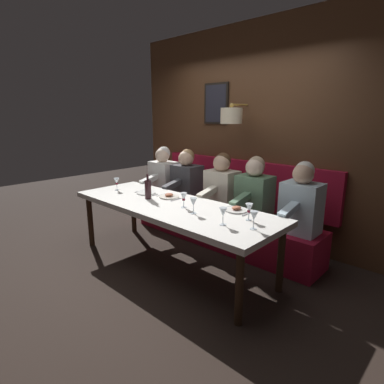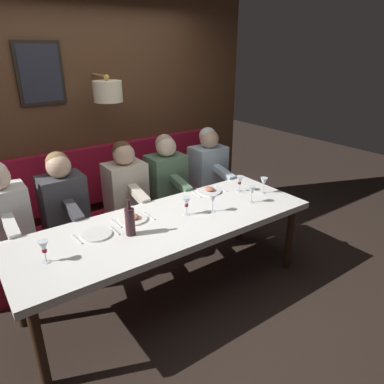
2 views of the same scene
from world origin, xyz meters
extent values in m
plane|color=black|center=(0.00, 0.00, 0.00)|extent=(12.00, 12.00, 0.00)
cube|color=silver|center=(0.00, 0.00, 0.71)|extent=(0.90, 2.59, 0.06)
cylinder|color=#301E12|center=(-0.35, -1.19, 0.34)|extent=(0.07, 0.07, 0.68)
cylinder|color=#301E12|center=(-0.35, 1.19, 0.34)|extent=(0.07, 0.07, 0.68)
cylinder|color=#301E12|center=(0.35, -1.19, 0.34)|extent=(0.07, 0.07, 0.68)
cylinder|color=#301E12|center=(0.35, 1.19, 0.34)|extent=(0.07, 0.07, 0.68)
cube|color=maroon|center=(0.89, 0.00, 0.23)|extent=(0.52, 2.79, 0.45)
cube|color=#51331E|center=(1.48, 0.00, 1.45)|extent=(0.10, 3.99, 2.90)
cube|color=maroon|center=(1.39, 0.00, 0.77)|extent=(0.10, 2.79, 0.64)
cube|color=black|center=(1.42, 0.51, 1.87)|extent=(0.04, 0.43, 0.58)
cube|color=#23232D|center=(1.40, 0.51, 1.87)|extent=(0.01, 0.37, 0.52)
cylinder|color=#B78E3D|center=(1.25, -0.01, 1.84)|extent=(0.35, 0.02, 0.02)
cylinder|color=beige|center=(1.08, -0.01, 1.70)|extent=(0.28, 0.28, 0.20)
sphere|color=#B78E3D|center=(1.08, -0.01, 1.83)|extent=(0.06, 0.06, 0.06)
cube|color=silver|center=(0.89, -1.12, 0.73)|extent=(0.30, 0.40, 0.56)
sphere|color=#D1A889|center=(0.87, -1.12, 1.11)|extent=(0.22, 0.22, 0.22)
sphere|color=silver|center=(0.90, -1.12, 1.14)|extent=(0.20, 0.20, 0.20)
cube|color=silver|center=(0.60, -1.12, 0.77)|extent=(0.33, 0.09, 0.14)
cube|color=#567A5B|center=(0.89, -0.53, 0.73)|extent=(0.30, 0.40, 0.56)
sphere|color=beige|center=(0.87, -0.53, 1.11)|extent=(0.22, 0.22, 0.22)
sphere|color=tan|center=(0.90, -0.53, 1.14)|extent=(0.20, 0.20, 0.20)
cube|color=#567A5B|center=(0.60, -0.53, 0.77)|extent=(0.33, 0.09, 0.14)
cube|color=beige|center=(0.89, -0.04, 0.73)|extent=(0.30, 0.40, 0.56)
sphere|color=#D1A889|center=(0.87, -0.04, 1.11)|extent=(0.22, 0.22, 0.22)
sphere|color=#4C331E|center=(0.90, -0.04, 1.14)|extent=(0.20, 0.20, 0.20)
cube|color=beige|center=(0.60, -0.04, 0.77)|extent=(0.33, 0.09, 0.14)
cube|color=#3D3D42|center=(0.89, 0.61, 0.73)|extent=(0.30, 0.40, 0.56)
sphere|color=#D1A889|center=(0.87, 0.61, 1.11)|extent=(0.22, 0.22, 0.22)
sphere|color=#937047|center=(0.90, 0.61, 1.14)|extent=(0.20, 0.20, 0.20)
cube|color=#3D3D42|center=(0.60, 0.61, 0.77)|extent=(0.33, 0.09, 0.14)
cube|color=white|center=(0.89, 1.11, 0.73)|extent=(0.30, 0.40, 0.56)
sphere|color=beige|center=(0.87, 1.11, 1.11)|extent=(0.22, 0.22, 0.22)
sphere|color=silver|center=(0.90, 1.11, 1.14)|extent=(0.20, 0.20, 0.20)
cube|color=white|center=(0.60, 1.11, 0.77)|extent=(0.33, 0.09, 0.14)
cylinder|color=silver|center=(0.19, 0.23, 0.75)|extent=(0.24, 0.24, 0.01)
ellipsoid|color=#B76647|center=(0.19, 0.23, 0.77)|extent=(0.11, 0.09, 0.04)
cube|color=silver|center=(0.17, 0.08, 0.74)|extent=(0.17, 0.02, 0.01)
cube|color=silver|center=(0.21, 0.37, 0.74)|extent=(0.18, 0.02, 0.01)
cylinder|color=silver|center=(0.12, 0.58, 0.75)|extent=(0.24, 0.24, 0.01)
cube|color=silver|center=(0.10, 0.44, 0.74)|extent=(0.17, 0.01, 0.01)
cube|color=silver|center=(0.14, 0.73, 0.74)|extent=(0.18, 0.03, 0.01)
cylinder|color=silver|center=(0.30, -0.68, 0.75)|extent=(0.24, 0.24, 0.01)
ellipsoid|color=#B76647|center=(0.30, -0.68, 0.77)|extent=(0.11, 0.09, 0.04)
cube|color=silver|center=(0.28, -0.83, 0.74)|extent=(0.17, 0.02, 0.01)
cube|color=silver|center=(0.32, -0.54, 0.74)|extent=(0.18, 0.04, 0.01)
cylinder|color=silver|center=(-0.03, -1.10, 0.74)|extent=(0.06, 0.06, 0.00)
cylinder|color=silver|center=(-0.03, -1.10, 0.78)|extent=(0.01, 0.01, 0.07)
cone|color=silver|center=(-0.03, -1.10, 0.86)|extent=(0.07, 0.07, 0.08)
cylinder|color=silver|center=(-0.07, -0.42, 0.74)|extent=(0.06, 0.06, 0.00)
cylinder|color=silver|center=(-0.07, -0.42, 0.78)|extent=(0.01, 0.01, 0.07)
cone|color=silver|center=(-0.07, -0.42, 0.86)|extent=(0.07, 0.07, 0.08)
cylinder|color=silver|center=(-0.13, -0.84, 0.74)|extent=(0.06, 0.06, 0.00)
cylinder|color=silver|center=(-0.13, -0.84, 0.78)|extent=(0.01, 0.01, 0.07)
cone|color=silver|center=(-0.13, -0.84, 0.86)|extent=(0.07, 0.07, 0.08)
cylinder|color=silver|center=(0.14, -0.94, 0.74)|extent=(0.06, 0.06, 0.00)
cylinder|color=silver|center=(0.14, -0.94, 0.78)|extent=(0.01, 0.01, 0.07)
cone|color=silver|center=(0.14, -0.94, 0.86)|extent=(0.07, 0.07, 0.08)
cylinder|color=maroon|center=(0.14, -0.94, 0.83)|extent=(0.03, 0.03, 0.02)
cylinder|color=silver|center=(-0.03, 1.00, 0.74)|extent=(0.06, 0.06, 0.00)
cylinder|color=silver|center=(-0.03, 1.00, 0.78)|extent=(0.01, 0.01, 0.07)
cone|color=silver|center=(-0.03, 1.00, 0.86)|extent=(0.07, 0.07, 0.08)
cylinder|color=maroon|center=(-0.03, 1.00, 0.83)|extent=(0.03, 0.03, 0.02)
cylinder|color=silver|center=(0.01, -0.20, 0.74)|extent=(0.06, 0.06, 0.00)
cylinder|color=silver|center=(0.01, -0.20, 0.78)|extent=(0.01, 0.01, 0.07)
cone|color=silver|center=(0.01, -0.20, 0.86)|extent=(0.07, 0.07, 0.08)
cylinder|color=maroon|center=(0.01, -0.20, 0.83)|extent=(0.03, 0.03, 0.02)
cylinder|color=#33191E|center=(-0.03, 0.36, 0.85)|extent=(0.08, 0.08, 0.22)
cylinder|color=#33191E|center=(-0.03, 0.36, 1.00)|extent=(0.03, 0.03, 0.08)
camera|label=1|loc=(-2.28, -2.48, 1.72)|focal=29.17mm
camera|label=2|loc=(-2.29, 1.39, 2.11)|focal=33.11mm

